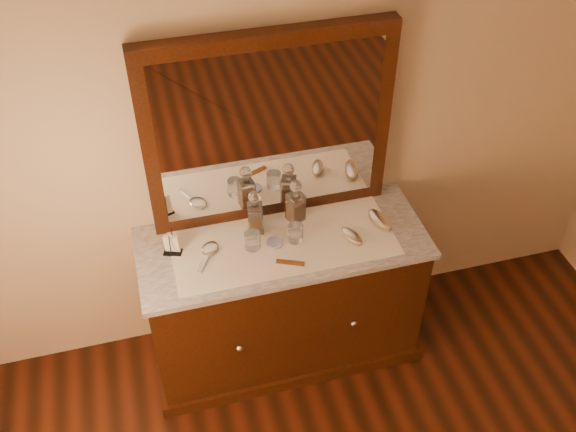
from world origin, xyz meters
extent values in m
plane|color=tan|center=(0.00, 2.25, 1.40)|extent=(4.50, 4.50, 0.00)
cube|color=black|center=(0.00, 1.96, 0.41)|extent=(1.40, 0.55, 0.82)
cube|color=black|center=(0.00, 1.96, 0.04)|extent=(1.46, 0.59, 0.08)
sphere|color=silver|center=(-0.30, 1.67, 0.45)|extent=(0.04, 0.04, 0.04)
sphere|color=silver|center=(0.30, 1.67, 0.45)|extent=(0.04, 0.04, 0.04)
cube|color=white|center=(0.00, 1.96, 0.83)|extent=(1.44, 0.59, 0.03)
cube|color=black|center=(0.00, 2.20, 1.35)|extent=(1.20, 0.08, 1.00)
cube|color=white|center=(0.00, 2.17, 1.35)|extent=(1.06, 0.01, 0.86)
cube|color=white|center=(0.00, 1.94, 0.85)|extent=(1.10, 0.45, 0.00)
cylinder|color=white|center=(-0.05, 1.94, 0.86)|extent=(0.10, 0.10, 0.01)
cube|color=brown|center=(-0.01, 1.79, 0.86)|extent=(0.14, 0.08, 0.01)
cube|color=black|center=(-0.54, 2.01, 0.85)|extent=(0.10, 0.08, 0.01)
cylinder|color=black|center=(-0.55, 1.99, 0.92)|extent=(0.01, 0.01, 0.13)
cylinder|color=black|center=(-0.53, 2.04, 0.92)|extent=(0.01, 0.01, 0.13)
cube|color=white|center=(-0.54, 2.01, 0.91)|extent=(0.08, 0.06, 0.11)
cube|color=#944B15|center=(-0.11, 2.06, 0.91)|extent=(0.07, 0.07, 0.11)
cube|color=white|center=(-0.11, 2.06, 0.93)|extent=(0.09, 0.09, 0.16)
cylinder|color=white|center=(-0.11, 2.06, 1.03)|extent=(0.04, 0.04, 0.03)
sphere|color=white|center=(-0.11, 2.06, 1.07)|extent=(0.07, 0.07, 0.06)
cube|color=#944B15|center=(0.10, 2.09, 0.91)|extent=(0.08, 0.08, 0.11)
cube|color=white|center=(0.10, 2.09, 0.93)|extent=(0.10, 0.10, 0.16)
cylinder|color=white|center=(0.10, 2.09, 1.03)|extent=(0.04, 0.04, 0.03)
sphere|color=white|center=(0.10, 2.09, 1.07)|extent=(0.08, 0.08, 0.06)
ellipsoid|color=#8B7955|center=(0.33, 1.87, 0.86)|extent=(0.11, 0.15, 0.02)
ellipsoid|color=silver|center=(0.33, 1.87, 0.88)|extent=(0.11, 0.15, 0.02)
ellipsoid|color=#8B7955|center=(0.51, 1.94, 0.87)|extent=(0.12, 0.18, 0.03)
ellipsoid|color=silver|center=(0.51, 1.94, 0.89)|extent=(0.12, 0.18, 0.03)
ellipsoid|color=silver|center=(-0.36, 1.98, 0.86)|extent=(0.12, 0.13, 0.02)
cube|color=silver|center=(-0.41, 1.90, 0.86)|extent=(0.09, 0.13, 0.01)
ellipsoid|color=silver|center=(-0.36, 1.99, 0.86)|extent=(0.11, 0.12, 0.02)
cube|color=silver|center=(-0.40, 1.92, 0.86)|extent=(0.08, 0.11, 0.01)
cylinder|color=white|center=(-0.15, 1.95, 0.90)|extent=(0.08, 0.08, 0.09)
cylinder|color=white|center=(0.06, 1.94, 0.90)|extent=(0.08, 0.08, 0.09)
camera|label=1|loc=(-0.58, -0.30, 3.08)|focal=40.62mm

